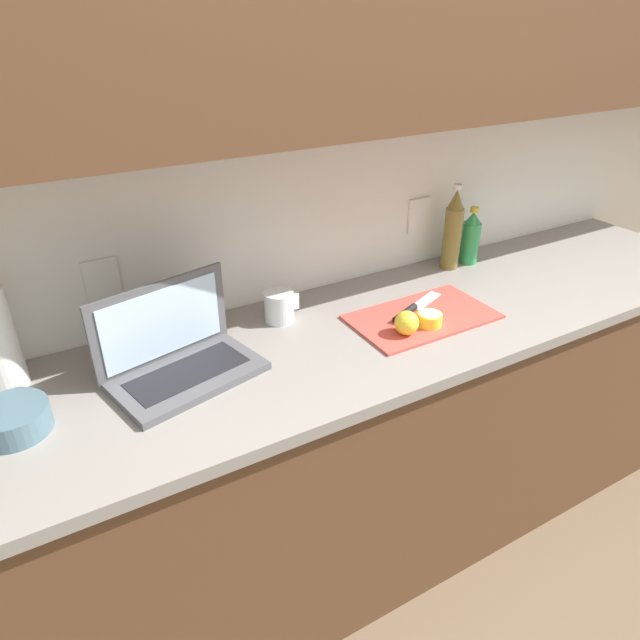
{
  "coord_description": "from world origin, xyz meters",
  "views": [
    {
      "loc": [
        -0.99,
        -1.17,
        1.71
      ],
      "look_at": [
        -0.32,
        -0.01,
        0.97
      ],
      "focal_mm": 32.0,
      "sensor_mm": 36.0,
      "label": 1
    }
  ],
  "objects_px": {
    "knife": "(410,310)",
    "bowl_white": "(13,420)",
    "laptop": "(177,354)",
    "lemon_whole_beside": "(407,323)",
    "bottle_oil_tall": "(453,230)",
    "lemon_half_cut": "(429,319)",
    "measuring_cup": "(279,306)",
    "bottle_green_soda": "(471,238)",
    "cutting_board": "(422,317)"
  },
  "relations": [
    {
      "from": "laptop",
      "to": "bowl_white",
      "type": "xyz_separation_m",
      "value": [
        -0.38,
        -0.04,
        -0.03
      ]
    },
    {
      "from": "bottle_oil_tall",
      "to": "measuring_cup",
      "type": "relative_size",
      "value": 2.78
    },
    {
      "from": "laptop",
      "to": "bottle_oil_tall",
      "type": "distance_m",
      "value": 1.05
    },
    {
      "from": "laptop",
      "to": "bottle_oil_tall",
      "type": "height_order",
      "value": "bottle_oil_tall"
    },
    {
      "from": "laptop",
      "to": "lemon_whole_beside",
      "type": "distance_m",
      "value": 0.62
    },
    {
      "from": "lemon_half_cut",
      "to": "bowl_white",
      "type": "relative_size",
      "value": 0.46
    },
    {
      "from": "lemon_whole_beside",
      "to": "laptop",
      "type": "bearing_deg",
      "value": 166.9
    },
    {
      "from": "knife",
      "to": "lemon_half_cut",
      "type": "xyz_separation_m",
      "value": [
        0.0,
        -0.09,
        0.01
      ]
    },
    {
      "from": "bottle_oil_tall",
      "to": "bowl_white",
      "type": "distance_m",
      "value": 1.44
    },
    {
      "from": "cutting_board",
      "to": "measuring_cup",
      "type": "relative_size",
      "value": 4.01
    },
    {
      "from": "laptop",
      "to": "lemon_half_cut",
      "type": "distance_m",
      "value": 0.71
    },
    {
      "from": "measuring_cup",
      "to": "bowl_white",
      "type": "relative_size",
      "value": 0.68
    },
    {
      "from": "laptop",
      "to": "lemon_whole_beside",
      "type": "relative_size",
      "value": 5.89
    },
    {
      "from": "knife",
      "to": "bottle_oil_tall",
      "type": "bearing_deg",
      "value": 10.13
    },
    {
      "from": "bottle_oil_tall",
      "to": "lemon_half_cut",
      "type": "bearing_deg",
      "value": -138.52
    },
    {
      "from": "laptop",
      "to": "knife",
      "type": "bearing_deg",
      "value": -17.3
    },
    {
      "from": "lemon_half_cut",
      "to": "lemon_whole_beside",
      "type": "distance_m",
      "value": 0.09
    },
    {
      "from": "measuring_cup",
      "to": "bowl_white",
      "type": "height_order",
      "value": "measuring_cup"
    },
    {
      "from": "lemon_half_cut",
      "to": "lemon_whole_beside",
      "type": "xyz_separation_m",
      "value": [
        -0.09,
        -0.01,
        0.02
      ]
    },
    {
      "from": "knife",
      "to": "bowl_white",
      "type": "relative_size",
      "value": 1.54
    },
    {
      "from": "knife",
      "to": "laptop",
      "type": "bearing_deg",
      "value": 153.65
    },
    {
      "from": "lemon_whole_beside",
      "to": "lemon_half_cut",
      "type": "bearing_deg",
      "value": 4.51
    },
    {
      "from": "cutting_board",
      "to": "bottle_green_soda",
      "type": "height_order",
      "value": "bottle_green_soda"
    },
    {
      "from": "knife",
      "to": "lemon_whole_beside",
      "type": "distance_m",
      "value": 0.13
    },
    {
      "from": "laptop",
      "to": "bottle_green_soda",
      "type": "bearing_deg",
      "value": -4.75
    },
    {
      "from": "knife",
      "to": "lemon_half_cut",
      "type": "height_order",
      "value": "lemon_half_cut"
    },
    {
      "from": "cutting_board",
      "to": "bowl_white",
      "type": "relative_size",
      "value": 2.73
    },
    {
      "from": "cutting_board",
      "to": "measuring_cup",
      "type": "xyz_separation_m",
      "value": [
        -0.37,
        0.2,
        0.04
      ]
    },
    {
      "from": "lemon_half_cut",
      "to": "measuring_cup",
      "type": "relative_size",
      "value": 0.67
    },
    {
      "from": "bottle_green_soda",
      "to": "bottle_oil_tall",
      "type": "relative_size",
      "value": 0.69
    },
    {
      "from": "bottle_green_soda",
      "to": "measuring_cup",
      "type": "xyz_separation_m",
      "value": [
        -0.78,
        -0.05,
        -0.05
      ]
    },
    {
      "from": "measuring_cup",
      "to": "cutting_board",
      "type": "bearing_deg",
      "value": -28.26
    },
    {
      "from": "laptop",
      "to": "measuring_cup",
      "type": "xyz_separation_m",
      "value": [
        0.34,
        0.12,
        -0.01
      ]
    },
    {
      "from": "lemon_half_cut",
      "to": "bowl_white",
      "type": "bearing_deg",
      "value": 175.04
    },
    {
      "from": "laptop",
      "to": "knife",
      "type": "height_order",
      "value": "laptop"
    },
    {
      "from": "laptop",
      "to": "cutting_board",
      "type": "bearing_deg",
      "value": -19.71
    },
    {
      "from": "laptop",
      "to": "bowl_white",
      "type": "height_order",
      "value": "laptop"
    },
    {
      "from": "knife",
      "to": "measuring_cup",
      "type": "xyz_separation_m",
      "value": [
        -0.35,
        0.17,
        0.03
      ]
    },
    {
      "from": "lemon_whole_beside",
      "to": "bottle_oil_tall",
      "type": "relative_size",
      "value": 0.23
    },
    {
      "from": "bowl_white",
      "to": "bottle_oil_tall",
      "type": "bearing_deg",
      "value": 8.35
    },
    {
      "from": "lemon_whole_beside",
      "to": "measuring_cup",
      "type": "height_order",
      "value": "measuring_cup"
    },
    {
      "from": "bottle_oil_tall",
      "to": "bottle_green_soda",
      "type": "bearing_deg",
      "value": -0.0
    },
    {
      "from": "lemon_whole_beside",
      "to": "bowl_white",
      "type": "relative_size",
      "value": 0.44
    },
    {
      "from": "lemon_half_cut",
      "to": "bottle_green_soda",
      "type": "height_order",
      "value": "bottle_green_soda"
    },
    {
      "from": "laptop",
      "to": "bowl_white",
      "type": "bearing_deg",
      "value": 172.99
    },
    {
      "from": "knife",
      "to": "bowl_white",
      "type": "distance_m",
      "value": 1.08
    },
    {
      "from": "knife",
      "to": "measuring_cup",
      "type": "relative_size",
      "value": 2.26
    },
    {
      "from": "lemon_half_cut",
      "to": "bottle_oil_tall",
      "type": "distance_m",
      "value": 0.47
    },
    {
      "from": "bottle_green_soda",
      "to": "lemon_half_cut",
      "type": "bearing_deg",
      "value": -144.99
    },
    {
      "from": "knife",
      "to": "lemon_whole_beside",
      "type": "bearing_deg",
      "value": -154.98
    }
  ]
}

